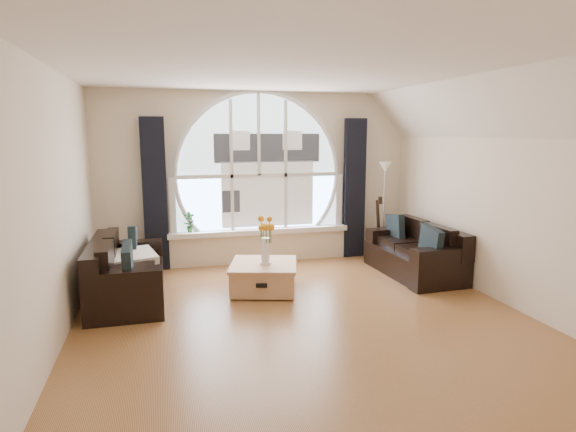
# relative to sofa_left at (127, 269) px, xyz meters

# --- Properties ---
(ground) EXTENTS (5.00, 5.50, 0.01)m
(ground) POSITION_rel_sofa_left_xyz_m (1.95, -1.33, -0.40)
(ground) COLOR brown
(ground) RESTS_ON ground
(ceiling) EXTENTS (5.00, 5.50, 0.01)m
(ceiling) POSITION_rel_sofa_left_xyz_m (1.95, -1.33, 2.30)
(ceiling) COLOR silver
(ceiling) RESTS_ON ground
(wall_back) EXTENTS (5.00, 0.01, 2.70)m
(wall_back) POSITION_rel_sofa_left_xyz_m (1.95, 1.42, 0.95)
(wall_back) COLOR beige
(wall_back) RESTS_ON ground
(wall_front) EXTENTS (5.00, 0.01, 2.70)m
(wall_front) POSITION_rel_sofa_left_xyz_m (1.95, -4.08, 0.95)
(wall_front) COLOR beige
(wall_front) RESTS_ON ground
(wall_left) EXTENTS (0.01, 5.50, 2.70)m
(wall_left) POSITION_rel_sofa_left_xyz_m (-0.55, -1.33, 0.95)
(wall_left) COLOR beige
(wall_left) RESTS_ON ground
(wall_right) EXTENTS (0.01, 5.50, 2.70)m
(wall_right) POSITION_rel_sofa_left_xyz_m (4.45, -1.33, 0.95)
(wall_right) COLOR beige
(wall_right) RESTS_ON ground
(attic_slope) EXTENTS (0.92, 5.50, 0.72)m
(attic_slope) POSITION_rel_sofa_left_xyz_m (4.15, -1.33, 1.95)
(attic_slope) COLOR silver
(attic_slope) RESTS_ON ground
(arched_window) EXTENTS (2.60, 0.06, 2.15)m
(arched_window) POSITION_rel_sofa_left_xyz_m (1.95, 1.39, 1.23)
(arched_window) COLOR silver
(arched_window) RESTS_ON wall_back
(window_sill) EXTENTS (2.90, 0.22, 0.08)m
(window_sill) POSITION_rel_sofa_left_xyz_m (1.95, 1.32, 0.11)
(window_sill) COLOR white
(window_sill) RESTS_ON wall_back
(window_frame) EXTENTS (2.76, 0.08, 2.15)m
(window_frame) POSITION_rel_sofa_left_xyz_m (1.95, 1.36, 1.23)
(window_frame) COLOR white
(window_frame) RESTS_ON wall_back
(neighbor_house) EXTENTS (1.70, 0.02, 1.50)m
(neighbor_house) POSITION_rel_sofa_left_xyz_m (2.10, 1.38, 1.10)
(neighbor_house) COLOR silver
(neighbor_house) RESTS_ON wall_back
(curtain_left) EXTENTS (0.35, 0.12, 2.30)m
(curtain_left) POSITION_rel_sofa_left_xyz_m (0.35, 1.30, 0.75)
(curtain_left) COLOR black
(curtain_left) RESTS_ON ground
(curtain_right) EXTENTS (0.35, 0.12, 2.30)m
(curtain_right) POSITION_rel_sofa_left_xyz_m (3.55, 1.30, 0.75)
(curtain_right) COLOR black
(curtain_right) RESTS_ON ground
(sofa_left) EXTENTS (0.86, 1.70, 0.76)m
(sofa_left) POSITION_rel_sofa_left_xyz_m (0.00, 0.00, 0.00)
(sofa_left) COLOR black
(sofa_left) RESTS_ON ground
(sofa_right) EXTENTS (0.87, 1.66, 0.72)m
(sofa_right) POSITION_rel_sofa_left_xyz_m (4.00, 0.06, 0.00)
(sofa_right) COLOR black
(sofa_right) RESTS_ON ground
(coffee_chest) EXTENTS (1.05, 1.05, 0.42)m
(coffee_chest) POSITION_rel_sofa_left_xyz_m (1.71, -0.10, -0.19)
(coffee_chest) COLOR tan
(coffee_chest) RESTS_ON ground
(throw_blanket) EXTENTS (0.68, 0.68, 0.10)m
(throw_blanket) POSITION_rel_sofa_left_xyz_m (0.05, 0.20, 0.10)
(throw_blanket) COLOR silver
(throw_blanket) RESTS_ON sofa_left
(vase_flowers) EXTENTS (0.24, 0.24, 0.70)m
(vase_flowers) POSITION_rel_sofa_left_xyz_m (1.72, -0.15, 0.37)
(vase_flowers) COLOR white
(vase_flowers) RESTS_ON coffee_chest
(floor_lamp) EXTENTS (0.24, 0.24, 1.60)m
(floor_lamp) POSITION_rel_sofa_left_xyz_m (3.97, 1.04, 0.40)
(floor_lamp) COLOR #B2B2B2
(floor_lamp) RESTS_ON ground
(guitar) EXTENTS (0.38, 0.27, 1.06)m
(guitar) POSITION_rel_sofa_left_xyz_m (3.83, 1.00, 0.13)
(guitar) COLOR brown
(guitar) RESTS_ON ground
(potted_plant) EXTENTS (0.18, 0.14, 0.32)m
(potted_plant) POSITION_rel_sofa_left_xyz_m (0.84, 1.32, 0.31)
(potted_plant) COLOR #1E6023
(potted_plant) RESTS_ON window_sill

